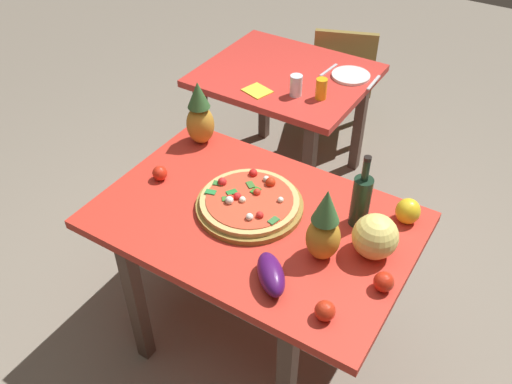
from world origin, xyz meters
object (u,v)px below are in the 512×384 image
(bell_pepper, at_px, (408,211))
(fork_utensil, at_px, (329,70))
(knife_utensil, at_px, (374,83))
(wine_bottle, at_px, (361,200))
(drinking_glass_water, at_px, (296,85))
(eggplant, at_px, (271,274))
(dining_chair, at_px, (343,77))
(drinking_glass_juice, at_px, (321,89))
(background_table, at_px, (285,91))
(display_table, at_px, (255,234))
(tomato_beside_pepper, at_px, (160,173))
(pineapple_right, at_px, (200,116))
(tomato_near_board, at_px, (384,282))
(pizza_board, at_px, (250,206))
(pizza, at_px, (249,200))
(dinner_plate, at_px, (351,76))
(melon, at_px, (375,237))
(tomato_by_bottle, at_px, (325,311))
(pineapple_left, at_px, (324,228))
(napkin_folded, at_px, (257,91))

(bell_pepper, relative_size, fork_utensil, 0.60)
(bell_pepper, height_order, knife_utensil, bell_pepper)
(wine_bottle, xyz_separation_m, fork_utensil, (-0.67, 1.10, -0.12))
(bell_pepper, bearing_deg, drinking_glass_water, 143.23)
(eggplant, relative_size, fork_utensil, 1.11)
(dining_chair, height_order, drinking_glass_juice, drinking_glass_juice)
(eggplant, bearing_deg, background_table, 117.49)
(display_table, distance_m, bell_pepper, 0.63)
(display_table, height_order, tomato_beside_pepper, tomato_beside_pepper)
(eggplant, bearing_deg, fork_utensil, 108.82)
(display_table, bearing_deg, eggplant, -48.52)
(drinking_glass_juice, bearing_deg, drinking_glass_water, -161.98)
(pineapple_right, height_order, drinking_glass_juice, pineapple_right)
(fork_utensil, bearing_deg, drinking_glass_juice, -66.63)
(eggplant, height_order, knife_utensil, eggplant)
(wine_bottle, bearing_deg, pineapple_right, 171.46)
(display_table, relative_size, tomato_near_board, 17.43)
(pizza_board, height_order, knife_utensil, pizza_board)
(dining_chair, distance_m, bell_pepper, 1.78)
(wine_bottle, bearing_deg, pizza, -160.03)
(dinner_plate, height_order, knife_utensil, dinner_plate)
(display_table, relative_size, tomato_beside_pepper, 19.29)
(dining_chair, height_order, melon, melon)
(tomato_near_board, bearing_deg, fork_utensil, 122.67)
(background_table, distance_m, knife_utensil, 0.52)
(drinking_glass_water, bearing_deg, melon, -47.36)
(tomato_by_bottle, height_order, knife_utensil, tomato_by_bottle)
(tomato_beside_pepper, distance_m, tomato_near_board, 1.07)
(pineapple_left, relative_size, tomato_near_board, 4.31)
(napkin_folded, bearing_deg, eggplant, -56.21)
(background_table, bearing_deg, dining_chair, 81.44)
(pizza_board, height_order, napkin_folded, pizza_board)
(bell_pepper, height_order, dinner_plate, bell_pepper)
(knife_utensil, distance_m, napkin_folded, 0.66)
(dinner_plate, bearing_deg, pineapple_right, -109.40)
(tomato_by_bottle, bearing_deg, drinking_glass_juice, 117.16)
(wine_bottle, height_order, tomato_near_board, wine_bottle)
(background_table, relative_size, tomato_by_bottle, 13.36)
(pizza, bearing_deg, pineapple_left, -12.97)
(eggplant, xyz_separation_m, tomato_near_board, (0.35, 0.18, -0.01))
(drinking_glass_juice, bearing_deg, pineapple_right, -114.43)
(knife_utensil, bearing_deg, tomato_beside_pepper, -111.42)
(dinner_plate, bearing_deg, tomato_near_board, -61.66)
(pineapple_right, bearing_deg, tomato_near_board, -20.27)
(background_table, distance_m, pineapple_left, 1.47)
(eggplant, bearing_deg, dinner_plate, 104.08)
(drinking_glass_juice, bearing_deg, eggplant, -71.03)
(pineapple_right, bearing_deg, wine_bottle, -8.54)
(dining_chair, distance_m, drinking_glass_juice, 0.89)
(pineapple_right, bearing_deg, background_table, 89.87)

